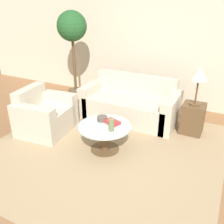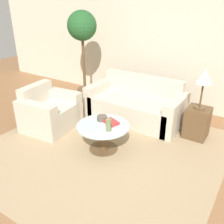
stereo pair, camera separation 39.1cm
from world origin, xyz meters
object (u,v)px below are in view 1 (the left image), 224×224
Objects in this scene: table_lamp at (199,75)px; book_stack at (112,122)px; potted_plant at (72,36)px; sofa_main at (131,104)px; coffee_table at (105,134)px; armchair at (44,116)px; vase at (111,125)px; bowl at (102,119)px.

table_lamp is 1.61m from book_stack.
potted_plant is at bearing 160.53° from book_stack.
book_stack is (0.16, -1.14, 0.17)m from sofa_main.
table_lamp reaches higher than coffee_table.
armchair is at bearing -134.81° from sofa_main.
vase is 0.36m from bowl.
armchair reaches higher than vase.
table_lamp reaches higher than armchair.
vase is at bearing -79.38° from sofa_main.
potted_plant is 2.45m from vase.
sofa_main is 2.76× the size of table_lamp.
table_lamp is 0.34× the size of potted_plant.
sofa_main is 1.39m from vase.
sofa_main is at bearing 100.62° from vase.
bowl reaches higher than coffee_table.
table_lamp is (1.20, -0.08, 0.78)m from sofa_main.
book_stack is at bearing -82.04° from sofa_main.
armchair is 0.50× the size of potted_plant.
armchair is at bearing -176.92° from bowl.
sofa_main is 1.14m from bowl.
coffee_table is 4.39× the size of vase.
armchair is at bearing -155.01° from table_lamp.
vase reaches higher than coffee_table.
sofa_main is 9.91× the size of vase.
coffee_table is at bearing -50.10° from bowl.
table_lamp is at bearing 53.33° from vase.
armchair is 1.49× the size of table_lamp.
table_lamp is at bearing -3.66° from sofa_main.
bowl is (-0.27, 0.23, -0.06)m from vase.
table_lamp is 3.59× the size of vase.
book_stack is at bearing 61.20° from coffee_table.
vase is 0.24m from book_stack.
potted_plant is at bearing 137.44° from vase.
table_lamp is at bearing 46.94° from coffee_table.
coffee_table is 0.30m from vase.
table_lamp is 2.40× the size of book_stack.
table_lamp is at bearing -70.98° from armchair.
armchair is 1.35m from book_stack.
vase is (-0.95, -1.27, -0.54)m from table_lamp.
coffee_table is (0.09, -1.26, -0.00)m from sofa_main.
vase is 0.67× the size of book_stack.
sofa_main is 0.93× the size of potted_plant.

